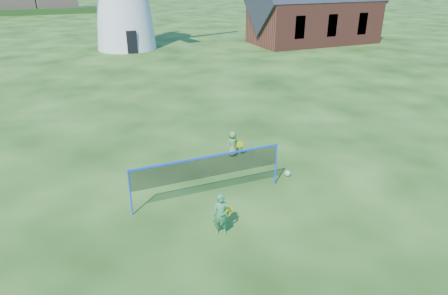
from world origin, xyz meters
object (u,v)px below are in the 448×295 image
at_px(badminton_net, 208,168).
at_px(player_girl, 221,215).
at_px(chapel, 315,11).
at_px(play_ball, 288,173).
at_px(player_boy, 233,144).

bearing_deg(badminton_net, player_girl, -99.74).
height_order(chapel, player_girl, chapel).
distance_m(badminton_net, play_ball, 3.41).
relative_size(chapel, player_girl, 10.19).
xyz_separation_m(badminton_net, play_ball, (3.23, 0.35, -1.03)).
xyz_separation_m(badminton_net, player_girl, (-0.33, -1.95, -0.50)).
distance_m(player_girl, player_boy, 5.28).
bearing_deg(player_girl, badminton_net, 101.84).
height_order(badminton_net, player_boy, badminton_net).
xyz_separation_m(player_girl, player_boy, (2.42, 4.69, -0.12)).
height_order(player_boy, play_ball, player_boy).
distance_m(chapel, player_boy, 29.08).
relative_size(player_girl, play_ball, 5.80).
height_order(player_girl, play_ball, player_girl).
distance_m(badminton_net, player_boy, 3.51).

